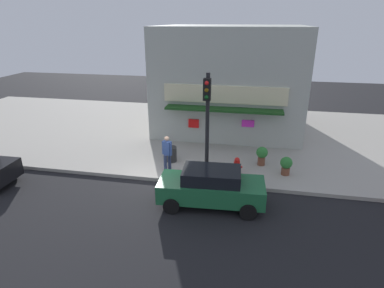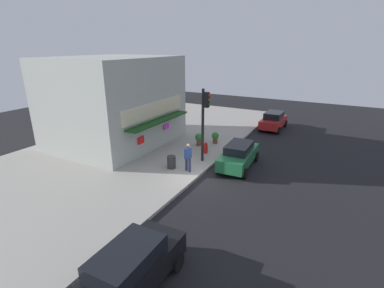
% 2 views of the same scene
% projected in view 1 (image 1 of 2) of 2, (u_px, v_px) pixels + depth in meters
% --- Properties ---
extents(ground_plane, '(57.14, 57.14, 0.00)m').
position_uv_depth(ground_plane, '(159.00, 182.00, 15.02)').
color(ground_plane, black).
extents(sidewalk, '(38.09, 13.68, 0.18)m').
position_uv_depth(sidewalk, '(188.00, 133.00, 21.24)').
color(sidewalk, '#A39E93').
rests_on(sidewalk, ground_plane).
extents(corner_building, '(9.07, 8.29, 6.57)m').
position_uv_depth(corner_building, '(230.00, 78.00, 21.20)').
color(corner_building, '#ADB2A8').
rests_on(corner_building, sidewalk).
extents(traffic_light, '(0.32, 0.58, 4.81)m').
position_uv_depth(traffic_light, '(207.00, 112.00, 14.13)').
color(traffic_light, black).
rests_on(traffic_light, sidewalk).
extents(fire_hydrant, '(0.54, 0.30, 0.81)m').
position_uv_depth(fire_hydrant, '(237.00, 166.00, 15.36)').
color(fire_hydrant, red).
rests_on(fire_hydrant, sidewalk).
extents(trash_can, '(0.55, 0.55, 0.80)m').
position_uv_depth(trash_can, '(171.00, 154.00, 16.64)').
color(trash_can, '#2D2D2D').
rests_on(trash_can, sidewalk).
extents(pedestrian, '(0.55, 0.51, 1.79)m').
position_uv_depth(pedestrian, '(167.00, 152.00, 15.37)').
color(pedestrian, navy).
rests_on(pedestrian, sidewalk).
extents(potted_plant_by_doorway, '(0.58, 0.58, 0.97)m').
position_uv_depth(potted_plant_by_doorway, '(262.00, 154.00, 16.14)').
color(potted_plant_by_doorway, brown).
rests_on(potted_plant_by_doorway, sidewalk).
extents(potted_plant_by_window, '(0.57, 0.57, 0.90)m').
position_uv_depth(potted_plant_by_window, '(286.00, 165.00, 15.16)').
color(potted_plant_by_window, brown).
rests_on(potted_plant_by_window, sidewalk).
extents(parked_car_green, '(4.30, 2.08, 1.60)m').
position_uv_depth(parked_car_green, '(211.00, 187.00, 12.88)').
color(parked_car_green, '#1E6038').
rests_on(parked_car_green, ground_plane).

